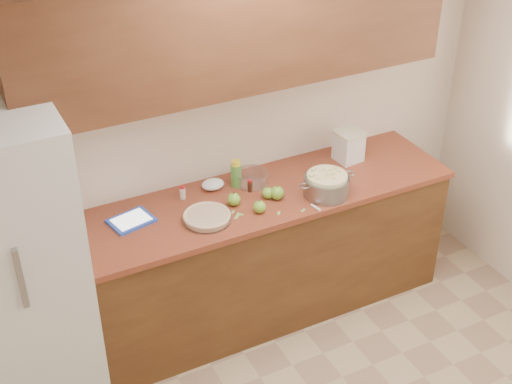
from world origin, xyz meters
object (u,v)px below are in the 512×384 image
flour_canister (349,146)px  tablet (131,221)px  pie (207,217)px  colander (327,185)px

flour_canister → tablet: 1.53m
pie → tablet: pie is taller
colander → tablet: 1.20m
tablet → colander: bearing=-24.9°
pie → flour_canister: 1.15m
colander → pie: bearing=174.6°
colander → flour_canister: (0.36, 0.31, 0.04)m
pie → tablet: 0.44m
flour_canister → tablet: size_ratio=0.75×
pie → tablet: bearing=154.8°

